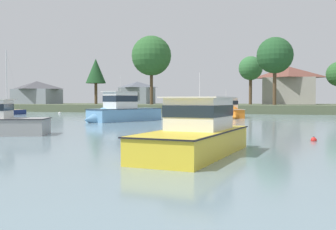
{
  "coord_description": "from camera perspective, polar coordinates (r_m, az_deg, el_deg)",
  "views": [
    {
      "loc": [
        12.35,
        -7.62,
        2.31
      ],
      "look_at": [
        2.06,
        23.74,
        1.08
      ],
      "focal_mm": 41.8,
      "sensor_mm": 36.0,
      "label": 1
    }
  ],
  "objects": [
    {
      "name": "far_shore_bank",
      "position": [
        88.62,
        10.16,
        1.08
      ],
      "size": [
        188.06,
        41.45,
        1.47
      ],
      "primitive_type": "cube",
      "color": "#4C563D",
      "rests_on": "ground"
    },
    {
      "name": "cruiser_yellow",
      "position": [
        17.44,
        4.95,
        -3.57
      ],
      "size": [
        3.57,
        8.91,
        4.51
      ],
      "color": "gold",
      "rests_on": "ground"
    },
    {
      "name": "cruiser_skyblue",
      "position": [
        43.69,
        -7.11,
        0.08
      ],
      "size": [
        6.51,
        10.5,
        6.08
      ],
      "color": "#669ECC",
      "rests_on": "ground"
    },
    {
      "name": "cruiser_orange",
      "position": [
        53.33,
        8.55,
        0.26
      ],
      "size": [
        6.71,
        10.01,
        5.0
      ],
      "color": "orange",
      "rests_on": "ground"
    },
    {
      "name": "sailboat_navy",
      "position": [
        68.21,
        -22.8,
        0.22
      ],
      "size": [
        2.3,
        8.11,
        10.99
      ],
      "color": "navy",
      "rests_on": "ground"
    },
    {
      "name": "mooring_buoy_white",
      "position": [
        71.03,
        -15.53,
        0.25
      ],
      "size": [
        0.45,
        0.45,
        0.5
      ],
      "color": "white",
      "rests_on": "ground"
    },
    {
      "name": "mooring_buoy_red",
      "position": [
        23.74,
        20.47,
        -3.44
      ],
      "size": [
        0.34,
        0.34,
        0.39
      ],
      "color": "red",
      "rests_on": "ground"
    },
    {
      "name": "shore_tree_left",
      "position": [
        85.43,
        11.96,
        6.63
      ],
      "size": [
        5.08,
        5.08,
        10.26
      ],
      "color": "brown",
      "rests_on": "far_shore_bank"
    },
    {
      "name": "shore_tree_inland_c",
      "position": [
        76.84,
        15.32,
        8.36
      ],
      "size": [
        6.8,
        6.8,
        12.74
      ],
      "color": "brown",
      "rests_on": "far_shore_bank"
    },
    {
      "name": "shore_tree_right_mid",
      "position": [
        94.74,
        -10.49,
        6.27
      ],
      "size": [
        4.76,
        4.76,
        10.77
      ],
      "color": "brown",
      "rests_on": "far_shore_bank"
    },
    {
      "name": "shore_tree_far_right",
      "position": [
        84.54,
        -2.44,
        8.61
      ],
      "size": [
        8.49,
        8.49,
        14.67
      ],
      "color": "brown",
      "rests_on": "far_shore_bank"
    },
    {
      "name": "cottage_behind_trees",
      "position": [
        100.63,
        -4.53,
        3.32
      ],
      "size": [
        8.18,
        7.13,
        5.7
      ],
      "color": "gray",
      "rests_on": "far_shore_bank"
    },
    {
      "name": "cottage_eastern",
      "position": [
        91.86,
        17.2,
        4.22
      ],
      "size": [
        11.91,
        8.05,
        8.43
      ],
      "color": "#9E998E",
      "rests_on": "far_shore_bank"
    },
    {
      "name": "cottage_hillside",
      "position": [
        104.21,
        -18.57,
        3.18
      ],
      "size": [
        11.27,
        7.98,
        5.72
      ],
      "color": "gray",
      "rests_on": "far_shore_bank"
    }
  ]
}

